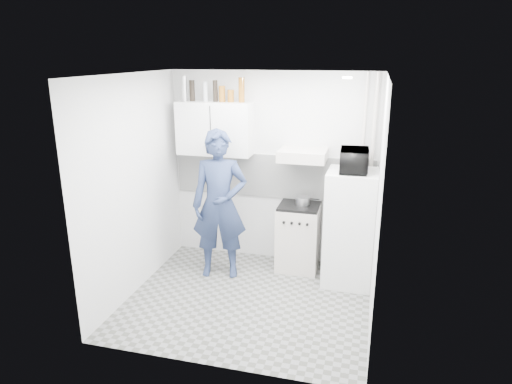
# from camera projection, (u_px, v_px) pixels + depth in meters

# --- Properties ---
(floor) EXTENTS (2.80, 2.80, 0.00)m
(floor) POSITION_uv_depth(u_px,v_px,m) (248.00, 299.00, 5.43)
(floor) COLOR slate
(floor) RESTS_ON ground
(ceiling) EXTENTS (2.80, 2.80, 0.00)m
(ceiling) POSITION_uv_depth(u_px,v_px,m) (247.00, 74.00, 4.67)
(ceiling) COLOR white
(ceiling) RESTS_ON wall_back
(wall_back) EXTENTS (2.80, 0.00, 2.80)m
(wall_back) POSITION_uv_depth(u_px,v_px,m) (272.00, 169.00, 6.21)
(wall_back) COLOR silver
(wall_back) RESTS_ON floor
(wall_left) EXTENTS (0.00, 2.60, 2.60)m
(wall_left) POSITION_uv_depth(u_px,v_px,m) (134.00, 186.00, 5.39)
(wall_left) COLOR silver
(wall_left) RESTS_ON floor
(wall_right) EXTENTS (0.00, 2.60, 2.60)m
(wall_right) POSITION_uv_depth(u_px,v_px,m) (378.00, 205.00, 4.71)
(wall_right) COLOR silver
(wall_right) RESTS_ON floor
(person) EXTENTS (0.78, 0.60, 1.92)m
(person) POSITION_uv_depth(u_px,v_px,m) (220.00, 205.00, 5.79)
(person) COLOR #222F4F
(person) RESTS_ON floor
(stove) EXTENTS (0.54, 0.54, 0.87)m
(stove) POSITION_uv_depth(u_px,v_px,m) (299.00, 237.00, 6.13)
(stove) COLOR beige
(stove) RESTS_ON floor
(fridge) EXTENTS (0.61, 0.61, 1.46)m
(fridge) POSITION_uv_depth(u_px,v_px,m) (350.00, 228.00, 5.66)
(fridge) COLOR white
(fridge) RESTS_ON floor
(stove_top) EXTENTS (0.52, 0.52, 0.03)m
(stove_top) POSITION_uv_depth(u_px,v_px,m) (299.00, 206.00, 6.00)
(stove_top) COLOR black
(stove_top) RESTS_ON stove
(saucepan) EXTENTS (0.19, 0.19, 0.11)m
(saucepan) POSITION_uv_depth(u_px,v_px,m) (303.00, 201.00, 5.98)
(saucepan) COLOR silver
(saucepan) RESTS_ON stove_top
(microwave) EXTENTS (0.50, 0.35, 0.27)m
(microwave) POSITION_uv_depth(u_px,v_px,m) (354.00, 160.00, 5.40)
(microwave) COLOR black
(microwave) RESTS_ON fridge
(bottle_a) EXTENTS (0.08, 0.08, 0.33)m
(bottle_a) POSITION_uv_depth(u_px,v_px,m) (184.00, 88.00, 6.02)
(bottle_a) COLOR silver
(bottle_a) RESTS_ON upper_cabinet
(bottle_b) EXTENTS (0.07, 0.07, 0.27)m
(bottle_b) POSITION_uv_depth(u_px,v_px,m) (192.00, 91.00, 6.00)
(bottle_b) COLOR black
(bottle_b) RESTS_ON upper_cabinet
(bottle_c) EXTENTS (0.06, 0.06, 0.25)m
(bottle_c) POSITION_uv_depth(u_px,v_px,m) (205.00, 92.00, 5.96)
(bottle_c) COLOR #B2B7BC
(bottle_c) RESTS_ON upper_cabinet
(bottle_d) EXTENTS (0.06, 0.06, 0.28)m
(bottle_d) POSITION_uv_depth(u_px,v_px,m) (215.00, 91.00, 5.92)
(bottle_d) COLOR black
(bottle_d) RESTS_ON upper_cabinet
(canister_a) EXTENTS (0.08, 0.08, 0.21)m
(canister_a) POSITION_uv_depth(u_px,v_px,m) (222.00, 94.00, 5.91)
(canister_a) COLOR brown
(canister_a) RESTS_ON upper_cabinet
(canister_b) EXTENTS (0.08, 0.08, 0.16)m
(canister_b) POSITION_uv_depth(u_px,v_px,m) (231.00, 96.00, 5.89)
(canister_b) COLOR brown
(canister_b) RESTS_ON upper_cabinet
(bottle_e) EXTENTS (0.08, 0.08, 0.32)m
(bottle_e) POSITION_uv_depth(u_px,v_px,m) (242.00, 90.00, 5.83)
(bottle_e) COLOR brown
(bottle_e) RESTS_ON upper_cabinet
(upper_cabinet) EXTENTS (1.00, 0.35, 0.70)m
(upper_cabinet) POSITION_uv_depth(u_px,v_px,m) (215.00, 128.00, 6.07)
(upper_cabinet) COLOR white
(upper_cabinet) RESTS_ON wall_back
(range_hood) EXTENTS (0.60, 0.50, 0.14)m
(range_hood) POSITION_uv_depth(u_px,v_px,m) (303.00, 155.00, 5.79)
(range_hood) COLOR beige
(range_hood) RESTS_ON wall_back
(backsplash) EXTENTS (2.74, 0.03, 0.60)m
(backsplash) POSITION_uv_depth(u_px,v_px,m) (272.00, 176.00, 6.22)
(backsplash) COLOR white
(backsplash) RESTS_ON wall_back
(pipe_a) EXTENTS (0.05, 0.05, 2.60)m
(pipe_a) POSITION_uv_depth(u_px,v_px,m) (370.00, 176.00, 5.82)
(pipe_a) COLOR beige
(pipe_a) RESTS_ON floor
(pipe_b) EXTENTS (0.04, 0.04, 2.60)m
(pipe_b) POSITION_uv_depth(u_px,v_px,m) (361.00, 176.00, 5.85)
(pipe_b) COLOR beige
(pipe_b) RESTS_ON floor
(ceiling_spot_fixture) EXTENTS (0.10, 0.10, 0.02)m
(ceiling_spot_fixture) POSITION_uv_depth(u_px,v_px,m) (347.00, 78.00, 4.62)
(ceiling_spot_fixture) COLOR white
(ceiling_spot_fixture) RESTS_ON ceiling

